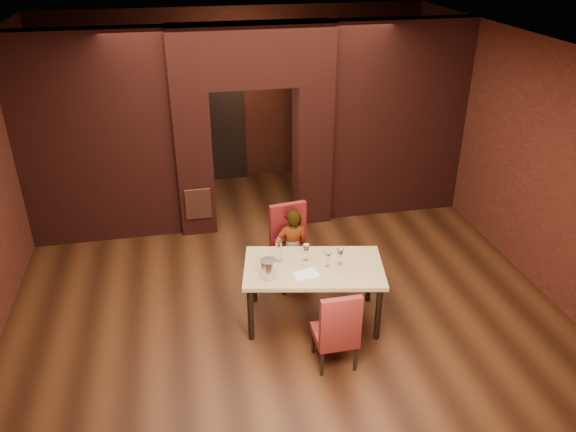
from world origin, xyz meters
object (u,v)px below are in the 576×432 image
chair_far (293,248)px  wine_glass_a (306,252)px  wine_glass_c (340,256)px  dining_table (313,293)px  person_seated (292,250)px  wine_glass_b (328,260)px  chair_near (335,326)px  potted_plant (354,259)px  water_bottle (279,249)px  wine_bucket (269,269)px

chair_far → wine_glass_a: (0.01, -0.69, 0.33)m
wine_glass_c → dining_table: bearing=177.4°
person_seated → wine_glass_b: bearing=111.5°
chair_near → potted_plant: bearing=-115.2°
chair_far → water_bottle: bearing=-125.1°
wine_glass_b → wine_glass_c: size_ratio=0.89×
wine_glass_b → potted_plant: (0.67, 0.93, -0.65)m
wine_glass_a → potted_plant: 1.34m
chair_far → wine_glass_c: bearing=-73.5°
dining_table → wine_glass_a: bearing=122.8°
wine_glass_a → chair_far: bearing=91.0°
dining_table → potted_plant: 1.24m
wine_glass_a → wine_glass_c: (0.38, -0.16, -0.00)m
water_bottle → chair_far: bearing=63.2°
wine_glass_a → water_bottle: bearing=170.3°
wine_glass_a → wine_glass_b: bearing=-40.2°
chair_far → chair_near: chair_far is taller
potted_plant → wine_bucket: bearing=-144.1°
wine_glass_a → water_bottle: (-0.33, 0.06, 0.05)m
wine_bucket → person_seated: bearing=61.3°
person_seated → wine_glass_b: 0.86m
chair_far → person_seated: bearing=-117.1°
water_bottle → potted_plant: (1.22, 0.69, -0.72)m
chair_near → wine_glass_b: size_ratio=5.38×
wine_bucket → water_bottle: (0.18, 0.32, 0.05)m
wine_glass_c → wine_bucket: bearing=-173.4°
wine_glass_c → water_bottle: (-0.71, 0.22, 0.06)m
wine_glass_b → potted_plant: bearing=54.3°
dining_table → chair_far: bearing=106.2°
chair_near → wine_glass_a: same height
person_seated → chair_near: bearing=97.8°
wine_glass_b → wine_glass_a: bearing=139.8°
chair_near → wine_glass_a: size_ratio=4.60×
dining_table → water_bottle: size_ratio=5.24×
dining_table → chair_far: chair_far is taller
dining_table → wine_bucket: wine_bucket is taller
chair_near → wine_glass_b: chair_near is taller
chair_near → potted_plant: size_ratio=2.21×
water_bottle → dining_table: bearing=-28.0°
wine_glass_c → chair_near: bearing=-109.1°
chair_far → wine_glass_b: (0.23, -0.87, 0.31)m
dining_table → wine_bucket: 0.77m
chair_far → wine_glass_b: bearing=-83.3°
chair_near → person_seated: size_ratio=0.84×
person_seated → potted_plant: person_seated is taller
water_bottle → chair_near: bearing=-66.9°
dining_table → chair_near: 0.82m
wine_glass_c → potted_plant: (0.51, 0.91, -0.66)m
chair_far → wine_glass_c: (0.39, -0.85, 0.32)m
chair_far → chair_near: (0.12, -1.65, -0.06)m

